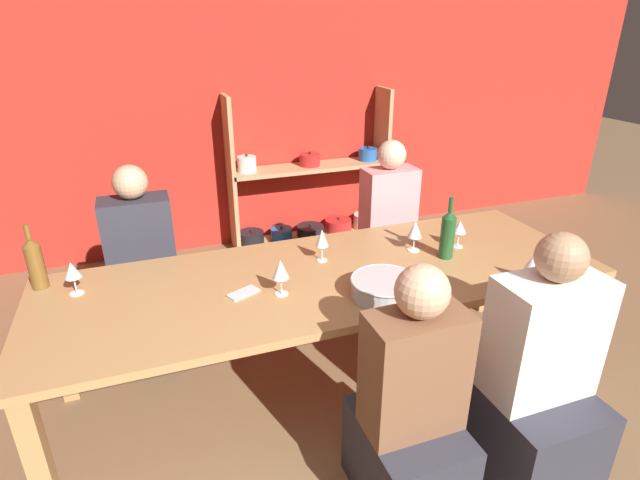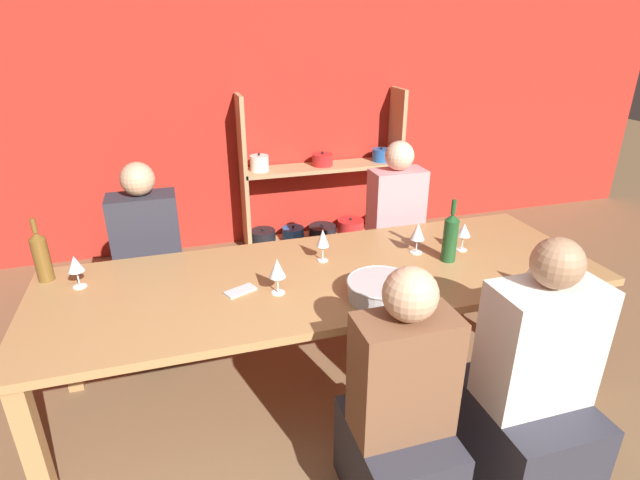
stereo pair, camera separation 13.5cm
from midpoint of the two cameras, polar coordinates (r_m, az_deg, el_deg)
name	(u,v)px [view 1 (the left image)]	position (r m, az deg, el deg)	size (l,w,h in m)	color
wall_back_red	(215,96)	(4.49, -12.80, 15.73)	(8.80, 0.06, 2.70)	red
shelf_unit	(312,198)	(4.68, -1.79, 4.82)	(1.48, 0.30, 1.38)	tan
dining_table	(327,286)	(2.62, -0.72, -5.24)	(2.89, 0.98, 0.73)	#AD7F4C
mixing_bowl	(385,287)	(2.38, 5.82, -5.35)	(0.33, 0.33, 0.09)	#B7BABC
wine_bottle_green	(35,263)	(2.80, -30.99, -2.25)	(0.08, 0.08, 0.33)	brown
wine_bottle_dark	(448,234)	(2.78, 13.05, 0.68)	(0.08, 0.08, 0.35)	#1E4C23
wine_glass_red_a	(72,271)	(2.65, -27.80, -3.19)	(0.08, 0.08, 0.17)	white
wine_glass_empty_a	(460,227)	(2.94, 14.41, 1.38)	(0.08, 0.08, 0.16)	white
wine_glass_white_a	(415,230)	(2.83, 9.46, 1.10)	(0.08, 0.08, 0.18)	white
wine_glass_white_b	(322,239)	(2.67, -1.21, 0.11)	(0.07, 0.07, 0.18)	white
wine_glass_red_b	(281,270)	(2.35, -6.16, -3.48)	(0.08, 0.08, 0.18)	white
wine_glass_white_c	(533,262)	(2.65, 21.85, -2.38)	(0.07, 0.07, 0.16)	white
cell_phone	(243,293)	(2.44, -10.35, -5.99)	(0.17, 0.12, 0.01)	silver
person_near_a	(532,392)	(2.46, 21.60, -15.91)	(0.45, 0.57, 1.19)	#2D2D38
person_far_a	(146,282)	(3.34, -20.38, -4.53)	(0.40, 0.50, 1.18)	#2D2D38
person_near_b	(410,423)	(2.20, 8.41, -20.02)	(0.39, 0.49, 1.14)	#2D2D38
person_far_b	(386,246)	(3.60, 6.52, -0.74)	(0.37, 0.46, 1.22)	#2D2D38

